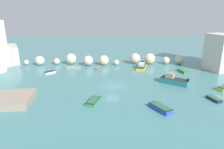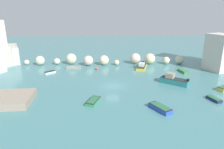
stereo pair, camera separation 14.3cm
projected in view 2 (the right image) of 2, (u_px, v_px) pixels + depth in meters
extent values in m
plane|color=teal|center=(113.00, 86.00, 37.87)|extent=(160.00, 160.00, 0.00)
cube|color=beige|center=(4.00, 55.00, 53.17)|extent=(6.60, 8.21, 4.82)
cube|color=beige|center=(7.00, 56.00, 52.42)|extent=(7.08, 6.44, 4.47)
cube|color=beige|center=(218.00, 58.00, 49.24)|extent=(6.25, 5.64, 5.12)
cube|color=beige|center=(223.00, 51.00, 51.81)|extent=(6.47, 6.22, 7.05)
sphere|color=beige|center=(27.00, 62.00, 52.57)|extent=(1.33, 1.33, 1.33)
sphere|color=beige|center=(40.00, 61.00, 52.23)|extent=(2.38, 2.38, 2.38)
sphere|color=beige|center=(57.00, 61.00, 53.04)|extent=(1.62, 1.62, 1.62)
sphere|color=beige|center=(71.00, 59.00, 53.21)|extent=(2.79, 2.79, 2.79)
sphere|color=beige|center=(88.00, 61.00, 51.85)|extent=(2.54, 2.54, 2.54)
sphere|color=beige|center=(104.00, 60.00, 52.35)|extent=(2.51, 2.51, 2.51)
sphere|color=beige|center=(117.00, 62.00, 52.30)|extent=(1.40, 1.40, 1.40)
sphere|color=beige|center=(135.00, 58.00, 53.65)|extent=(2.77, 2.77, 2.77)
sphere|color=beige|center=(150.00, 59.00, 53.42)|extent=(2.77, 2.77, 2.77)
sphere|color=beige|center=(166.00, 60.00, 53.36)|extent=(1.92, 1.92, 1.92)
sphere|color=beige|center=(180.00, 60.00, 53.38)|extent=(2.31, 2.31, 2.31)
cube|color=gray|center=(10.00, 99.00, 30.83)|extent=(6.85, 6.46, 1.12)
sphere|color=#E04C28|center=(97.00, 68.00, 48.35)|extent=(0.58, 0.58, 0.58)
cube|color=gray|center=(74.00, 68.00, 49.13)|extent=(3.52, 1.42, 0.52)
cube|color=navy|center=(214.00, 99.00, 31.69)|extent=(1.67, 2.62, 0.38)
cube|color=#252D22|center=(214.00, 98.00, 31.62)|extent=(1.64, 2.57, 0.06)
cube|color=#2D7047|center=(214.00, 98.00, 31.62)|extent=(1.42, 2.23, 0.08)
cube|color=teal|center=(174.00, 81.00, 38.93)|extent=(5.48, 4.81, 0.97)
cube|color=#222C29|center=(175.00, 79.00, 38.78)|extent=(5.37, 4.71, 0.06)
cube|color=#9E937F|center=(170.00, 76.00, 39.14)|extent=(2.02, 2.00, 1.01)
cube|color=black|center=(188.00, 80.00, 37.32)|extent=(0.55, 0.57, 0.50)
cube|color=gold|center=(142.00, 67.00, 49.59)|extent=(3.53, 6.17, 0.63)
cube|color=#1F2D23|center=(142.00, 66.00, 49.49)|extent=(3.46, 6.05, 0.06)
cube|color=silver|center=(142.00, 64.00, 49.03)|extent=(1.78, 2.15, 0.78)
cube|color=black|center=(143.00, 62.00, 51.98)|extent=(0.53, 0.48, 0.50)
cube|color=#3E8348|center=(183.00, 71.00, 46.28)|extent=(1.62, 3.32, 0.52)
cube|color=blue|center=(160.00, 108.00, 28.48)|extent=(2.90, 3.68, 0.61)
cube|color=#29242D|center=(160.00, 106.00, 28.38)|extent=(2.85, 3.61, 0.06)
cube|color=#2D7047|center=(160.00, 106.00, 28.38)|extent=(2.47, 3.13, 0.08)
cube|color=white|center=(50.00, 72.00, 45.65)|extent=(2.54, 2.45, 0.37)
cube|color=#212E2E|center=(50.00, 71.00, 45.59)|extent=(2.49, 2.40, 0.06)
cube|color=#318D51|center=(93.00, 101.00, 30.93)|extent=(2.31, 3.41, 0.41)
cube|color=#2D1C37|center=(93.00, 100.00, 30.86)|extent=(2.27, 3.34, 0.06)
cube|color=#2D7047|center=(93.00, 100.00, 30.86)|extent=(1.97, 2.90, 0.08)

